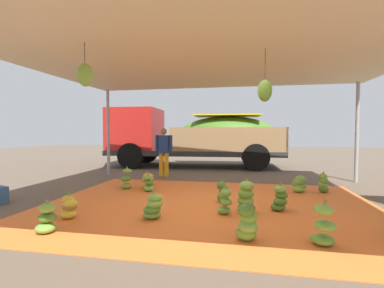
{
  "coord_description": "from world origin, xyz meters",
  "views": [
    {
      "loc": [
        0.68,
        -5.27,
        1.42
      ],
      "look_at": [
        -0.58,
        1.36,
        1.13
      ],
      "focal_mm": 25.95,
      "sensor_mm": 36.0,
      "label": 1
    }
  ],
  "objects_px": {
    "banana_bunch_2": "(280,199)",
    "banana_bunch_6": "(225,203)",
    "banana_bunch_9": "(149,184)",
    "banana_bunch_5": "(153,207)",
    "worker_0": "(164,148)",
    "banana_bunch_0": "(126,180)",
    "banana_bunch_13": "(47,219)",
    "cargo_truck_main": "(192,136)",
    "banana_bunch_12": "(323,227)",
    "banana_bunch_3": "(323,183)",
    "banana_bunch_10": "(223,192)",
    "banana_bunch_4": "(69,207)",
    "banana_bunch_7": "(247,223)",
    "banana_bunch_8": "(148,181)",
    "banana_bunch_11": "(246,198)",
    "banana_bunch_1": "(299,184)"
  },
  "relations": [
    {
      "from": "banana_bunch_7",
      "to": "banana_bunch_11",
      "type": "bearing_deg",
      "value": 90.22
    },
    {
      "from": "banana_bunch_7",
      "to": "banana_bunch_3",
      "type": "bearing_deg",
      "value": 61.29
    },
    {
      "from": "banana_bunch_2",
      "to": "banana_bunch_6",
      "type": "bearing_deg",
      "value": -157.04
    },
    {
      "from": "banana_bunch_8",
      "to": "banana_bunch_9",
      "type": "distance_m",
      "value": 0.33
    },
    {
      "from": "banana_bunch_9",
      "to": "banana_bunch_2",
      "type": "bearing_deg",
      "value": -21.76
    },
    {
      "from": "banana_bunch_0",
      "to": "banana_bunch_1",
      "type": "height_order",
      "value": "banana_bunch_0"
    },
    {
      "from": "banana_bunch_8",
      "to": "banana_bunch_12",
      "type": "xyz_separation_m",
      "value": [
        3.34,
        -2.93,
        0.05
      ]
    },
    {
      "from": "banana_bunch_8",
      "to": "banana_bunch_5",
      "type": "bearing_deg",
      "value": -68.35
    },
    {
      "from": "banana_bunch_5",
      "to": "banana_bunch_9",
      "type": "height_order",
      "value": "banana_bunch_5"
    },
    {
      "from": "banana_bunch_8",
      "to": "banana_bunch_13",
      "type": "height_order",
      "value": "banana_bunch_13"
    },
    {
      "from": "banana_bunch_2",
      "to": "cargo_truck_main",
      "type": "bearing_deg",
      "value": 114.32
    },
    {
      "from": "banana_bunch_1",
      "to": "banana_bunch_11",
      "type": "relative_size",
      "value": 0.72
    },
    {
      "from": "banana_bunch_0",
      "to": "banana_bunch_12",
      "type": "distance_m",
      "value": 4.76
    },
    {
      "from": "banana_bunch_8",
      "to": "cargo_truck_main",
      "type": "relative_size",
      "value": 0.06
    },
    {
      "from": "banana_bunch_6",
      "to": "banana_bunch_11",
      "type": "distance_m",
      "value": 0.39
    },
    {
      "from": "banana_bunch_5",
      "to": "banana_bunch_10",
      "type": "height_order",
      "value": "banana_bunch_5"
    },
    {
      "from": "banana_bunch_1",
      "to": "banana_bunch_7",
      "type": "height_order",
      "value": "banana_bunch_7"
    },
    {
      "from": "banana_bunch_5",
      "to": "worker_0",
      "type": "height_order",
      "value": "worker_0"
    },
    {
      "from": "banana_bunch_5",
      "to": "banana_bunch_8",
      "type": "height_order",
      "value": "banana_bunch_5"
    },
    {
      "from": "banana_bunch_3",
      "to": "banana_bunch_6",
      "type": "height_order",
      "value": "banana_bunch_6"
    },
    {
      "from": "banana_bunch_0",
      "to": "banana_bunch_12",
      "type": "bearing_deg",
      "value": -35.83
    },
    {
      "from": "banana_bunch_11",
      "to": "worker_0",
      "type": "bearing_deg",
      "value": 125.02
    },
    {
      "from": "banana_bunch_9",
      "to": "banana_bunch_7",
      "type": "bearing_deg",
      "value": -49.03
    },
    {
      "from": "banana_bunch_0",
      "to": "banana_bunch_1",
      "type": "distance_m",
      "value": 4.17
    },
    {
      "from": "banana_bunch_11",
      "to": "banana_bunch_6",
      "type": "bearing_deg",
      "value": -157.62
    },
    {
      "from": "banana_bunch_6",
      "to": "banana_bunch_0",
      "type": "bearing_deg",
      "value": 146.3
    },
    {
      "from": "cargo_truck_main",
      "to": "banana_bunch_8",
      "type": "bearing_deg",
      "value": -92.66
    },
    {
      "from": "banana_bunch_0",
      "to": "banana_bunch_11",
      "type": "height_order",
      "value": "banana_bunch_11"
    },
    {
      "from": "banana_bunch_8",
      "to": "banana_bunch_13",
      "type": "relative_size",
      "value": 0.98
    },
    {
      "from": "banana_bunch_4",
      "to": "banana_bunch_13",
      "type": "bearing_deg",
      "value": -81.43
    },
    {
      "from": "banana_bunch_2",
      "to": "banana_bunch_3",
      "type": "xyz_separation_m",
      "value": [
        1.19,
        1.75,
        -0.0
      ]
    },
    {
      "from": "banana_bunch_0",
      "to": "banana_bunch_2",
      "type": "height_order",
      "value": "banana_bunch_0"
    },
    {
      "from": "banana_bunch_3",
      "to": "banana_bunch_5",
      "type": "height_order",
      "value": "banana_bunch_3"
    },
    {
      "from": "banana_bunch_7",
      "to": "cargo_truck_main",
      "type": "distance_m",
      "value": 8.01
    },
    {
      "from": "banana_bunch_1",
      "to": "banana_bunch_4",
      "type": "bearing_deg",
      "value": -145.8
    },
    {
      "from": "banana_bunch_8",
      "to": "worker_0",
      "type": "height_order",
      "value": "worker_0"
    },
    {
      "from": "banana_bunch_4",
      "to": "banana_bunch_7",
      "type": "distance_m",
      "value": 2.89
    },
    {
      "from": "banana_bunch_10",
      "to": "banana_bunch_4",
      "type": "bearing_deg",
      "value": -147.86
    },
    {
      "from": "banana_bunch_1",
      "to": "banana_bunch_5",
      "type": "xyz_separation_m",
      "value": [
        -2.72,
        -2.54,
        0.0
      ]
    },
    {
      "from": "banana_bunch_12",
      "to": "worker_0",
      "type": "xyz_separation_m",
      "value": [
        -3.51,
        4.9,
        0.66
      ]
    },
    {
      "from": "banana_bunch_1",
      "to": "banana_bunch_6",
      "type": "height_order",
      "value": "banana_bunch_6"
    },
    {
      "from": "banana_bunch_9",
      "to": "banana_bunch_12",
      "type": "distance_m",
      "value": 4.15
    },
    {
      "from": "banana_bunch_0",
      "to": "banana_bunch_8",
      "type": "height_order",
      "value": "banana_bunch_0"
    },
    {
      "from": "banana_bunch_8",
      "to": "banana_bunch_1",
      "type": "bearing_deg",
      "value": 3.64
    },
    {
      "from": "banana_bunch_2",
      "to": "banana_bunch_12",
      "type": "xyz_separation_m",
      "value": [
        0.34,
        -1.48,
        0.02
      ]
    },
    {
      "from": "banana_bunch_11",
      "to": "banana_bunch_13",
      "type": "xyz_separation_m",
      "value": [
        -2.76,
        -1.47,
        -0.07
      ]
    },
    {
      "from": "banana_bunch_8",
      "to": "banana_bunch_13",
      "type": "xyz_separation_m",
      "value": [
        -0.35,
        -3.18,
        0.01
      ]
    },
    {
      "from": "banana_bunch_1",
      "to": "banana_bunch_6",
      "type": "xyz_separation_m",
      "value": [
        -1.58,
        -2.09,
        0.02
      ]
    },
    {
      "from": "banana_bunch_13",
      "to": "cargo_truck_main",
      "type": "height_order",
      "value": "cargo_truck_main"
    },
    {
      "from": "banana_bunch_1",
      "to": "banana_bunch_13",
      "type": "relative_size",
      "value": 0.93
    }
  ]
}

